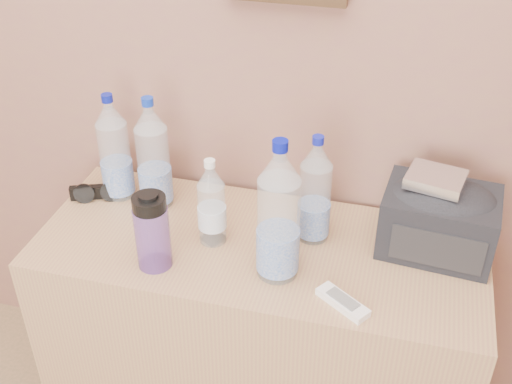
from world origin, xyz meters
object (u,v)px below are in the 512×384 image
Objects in this scene: pet_large_b at (153,159)px; pet_large_c at (315,194)px; ac_remote at (343,302)px; pet_large_a at (115,152)px; foil_packet at (436,179)px; toiletry_bag at (439,218)px; pet_small at (212,206)px; dresser at (259,342)px; pet_large_d at (278,218)px; nalgene_bottle at (152,231)px; sunglasses at (98,192)px.

pet_large_c is (0.45, -0.04, -0.01)m from pet_large_b.
pet_large_c reaches higher than ac_remote.
pet_large_b is at bearing 174.85° from pet_large_c.
pet_large_b is (0.12, -0.01, 0.00)m from pet_large_a.
foil_packet is at bearing -0.20° from pet_large_b.
toiletry_bag is 2.06× the size of foil_packet.
toiletry_bag is (0.55, 0.11, -0.01)m from pet_small.
pet_large_a reaches higher than toiletry_bag.
toiletry_bag is (0.43, 0.10, 0.45)m from dresser.
pet_large_a is 0.86× the size of pet_large_d.
pet_large_d is 2.74× the size of ac_remote.
toiletry_bag reaches higher than ac_remote.
pet_large_b is at bearing 179.80° from foil_packet.
pet_large_c is at bearing -172.39° from foil_packet.
pet_small is (-0.12, -0.01, 0.47)m from dresser.
pet_large_c is 0.41m from nalgene_bottle.
pet_large_c is 1.09× the size of toiletry_bag.
nalgene_bottle is at bearing -149.11° from ac_remote.
ac_remote is (0.47, -0.03, -0.09)m from nalgene_bottle.
sunglasses reaches higher than ac_remote.
pet_large_d is (0.07, -0.09, 0.52)m from dresser.
toiletry_bag is (0.31, 0.03, -0.04)m from pet_large_c.
pet_large_a is 0.35m from pet_small.
pet_large_d is 1.34× the size of toiletry_bag.
sunglasses is at bearing -146.13° from pet_large_a.
pet_large_d is 0.31m from nalgene_bottle.
pet_large_d is (0.39, -0.20, 0.02)m from pet_large_b.
foil_packet is (0.73, -0.00, 0.06)m from pet_large_b.
toiletry_bag is (0.93, 0.01, 0.07)m from sunglasses.
toiletry_bag reaches higher than sunglasses.
pet_large_b is at bearing -14.47° from sunglasses.
dresser is 5.57× the size of nalgene_bottle.
sunglasses is at bearing 139.30° from nalgene_bottle.
pet_large_a is 1.51× the size of nalgene_bottle.
ac_remote is (0.17, -0.07, -0.15)m from pet_large_d.
sunglasses is (-0.27, 0.23, -0.08)m from nalgene_bottle.
pet_large_a reaches higher than pet_small.
dresser is 3.16× the size of pet_large_d.
toiletry_bag is (0.76, -0.01, -0.05)m from pet_large_b.
sunglasses is 1.18× the size of ac_remote.
foil_packet reaches higher than toiletry_bag.
pet_large_b reaches higher than dresser.
dresser is at bearing -18.59° from pet_large_b.
toiletry_bag is at bearing -16.44° from foil_packet.
foil_packet is at bearing 7.61° from pet_large_c.
pet_large_c is at bearing 150.04° from ac_remote.
nalgene_bottle is at bearing -130.21° from pet_small.
foil_packet is at bearing 12.72° from pet_small.
dresser is at bearing -15.32° from pet_large_a.
sunglasses is 1.18× the size of foil_packet.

